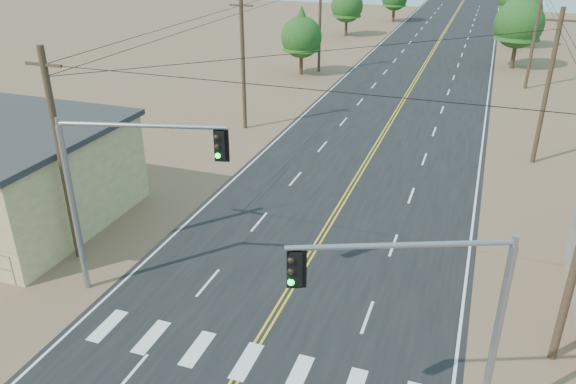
% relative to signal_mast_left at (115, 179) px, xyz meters
% --- Properties ---
extents(road, '(15.00, 200.00, 0.02)m').
position_rel_signal_mast_left_xyz_m(road, '(6.57, 19.54, -5.26)').
color(road, black).
rests_on(road, ground).
extents(utility_pole_left_near, '(1.80, 0.30, 10.00)m').
position_rel_signal_mast_left_xyz_m(utility_pole_left_near, '(-3.93, 1.54, -0.15)').
color(utility_pole_left_near, '#4C3826').
rests_on(utility_pole_left_near, ground).
extents(utility_pole_left_mid, '(1.80, 0.30, 10.00)m').
position_rel_signal_mast_left_xyz_m(utility_pole_left_mid, '(-3.93, 21.54, -0.15)').
color(utility_pole_left_mid, '#4C3826').
rests_on(utility_pole_left_mid, ground).
extents(utility_pole_left_far, '(1.80, 0.30, 10.00)m').
position_rel_signal_mast_left_xyz_m(utility_pole_left_far, '(-3.93, 41.54, -0.15)').
color(utility_pole_left_far, '#4C3826').
rests_on(utility_pole_left_far, ground).
extents(utility_pole_right_mid, '(1.80, 0.30, 10.00)m').
position_rel_signal_mast_left_xyz_m(utility_pole_right_mid, '(17.07, 21.54, -0.15)').
color(utility_pole_right_mid, '#4C3826').
rests_on(utility_pole_right_mid, ground).
extents(utility_pole_right_far, '(1.80, 0.30, 10.00)m').
position_rel_signal_mast_left_xyz_m(utility_pole_right_far, '(17.07, 41.54, -0.15)').
color(utility_pole_right_far, '#4C3826').
rests_on(utility_pole_right_far, ground).
extents(signal_mast_left, '(6.52, 1.91, 7.76)m').
position_rel_signal_mast_left_xyz_m(signal_mast_left, '(0.00, 0.00, 0.00)').
color(signal_mast_left, gray).
rests_on(signal_mast_left, ground).
extents(signal_mast_right, '(5.77, 2.59, 7.03)m').
position_rel_signal_mast_left_xyz_m(signal_mast_right, '(12.98, -3.49, -0.48)').
color(signal_mast_right, gray).
rests_on(signal_mast_right, ground).
extents(tree_left_near, '(4.24, 4.24, 7.07)m').
position_rel_signal_mast_left_xyz_m(tree_left_near, '(-5.30, 39.56, -0.95)').
color(tree_left_near, '#3F2D1E').
rests_on(tree_left_near, ground).
extents(tree_left_mid, '(4.47, 4.47, 7.44)m').
position_rel_signal_mast_left_xyz_m(tree_left_mid, '(-6.51, 63.59, -0.72)').
color(tree_left_mid, '#3F2D1E').
rests_on(tree_left_mid, ground).
extents(tree_right_near, '(5.22, 5.22, 8.70)m').
position_rel_signal_mast_left_xyz_m(tree_right_near, '(15.86, 50.20, 0.05)').
color(tree_right_near, '#3F2D1E').
rests_on(tree_right_near, ground).
extents(tree_right_mid, '(4.85, 4.85, 8.08)m').
position_rel_signal_mast_left_xyz_m(tree_right_mid, '(16.51, 62.98, -0.33)').
color(tree_right_mid, '#3F2D1E').
rests_on(tree_right_mid, ground).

